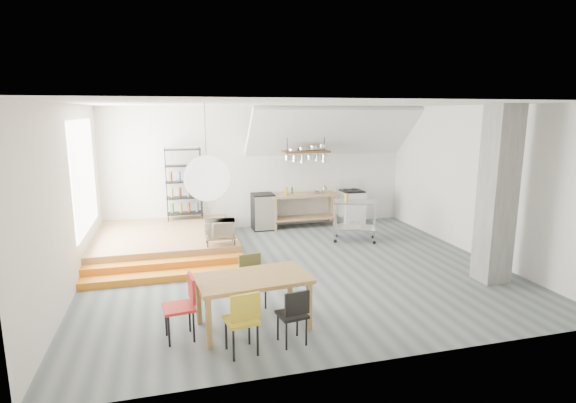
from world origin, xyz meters
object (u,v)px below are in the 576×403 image
object	(u,v)px
dining_table	(253,282)
stove	(351,207)
mini_fridge	(263,211)
rolling_cart	(355,215)

from	to	relation	value
dining_table	stove	bearing A→B (deg)	48.67
stove	dining_table	world-z (taller)	stove
stove	dining_table	bearing A→B (deg)	-125.29
stove	mini_fridge	size ratio (longest dim) A/B	1.23
dining_table	rolling_cart	distance (m)	4.89
stove	rolling_cart	xyz separation A→B (m)	(-0.59, -1.62, 0.15)
rolling_cart	mini_fridge	world-z (taller)	rolling_cart
dining_table	rolling_cart	size ratio (longest dim) A/B	1.51
mini_fridge	rolling_cart	bearing A→B (deg)	-41.04
mini_fridge	stove	bearing A→B (deg)	-1.01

